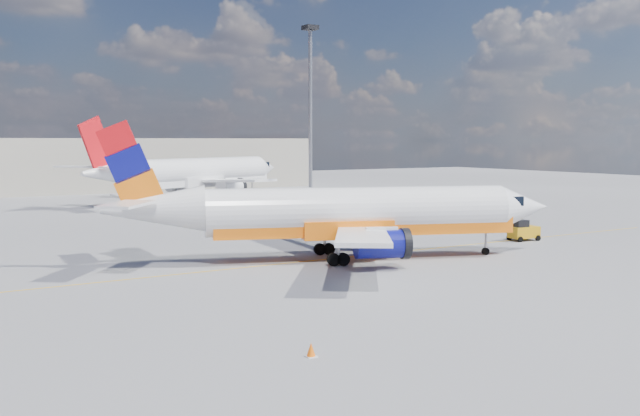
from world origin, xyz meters
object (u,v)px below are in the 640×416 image
main_jet (344,214)px  traffic_cone (311,350)px  gse_tug (523,231)px  second_jet (195,173)px

main_jet → traffic_cone: 21.02m
main_jet → gse_tug: main_jet is taller
second_jet → main_jet: bearing=-124.9°
traffic_cone → second_jet: bearing=71.9°
gse_tug → traffic_cone: 33.62m
second_jet → gse_tug: (7.68, -48.34, -2.70)m
second_jet → traffic_cone: 68.80m
second_jet → traffic_cone: second_jet is taller
main_jet → second_jet: second_jet is taller
main_jet → gse_tug: size_ratio=12.33×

